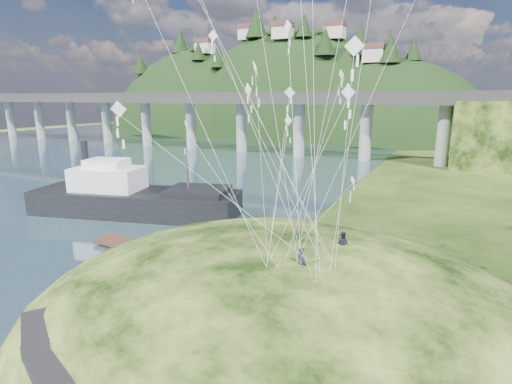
% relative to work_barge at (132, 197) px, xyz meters
% --- Properties ---
extents(ground, '(320.00, 320.00, 0.00)m').
position_rel_work_barge_xyz_m(ground, '(17.22, -15.32, -2.17)').
color(ground, black).
rests_on(ground, ground).
extents(grass_hill, '(36.00, 32.00, 13.00)m').
position_rel_work_barge_xyz_m(grass_hill, '(25.22, -13.32, -3.67)').
color(grass_hill, black).
rests_on(grass_hill, ground).
extents(bridge, '(160.00, 11.00, 15.00)m').
position_rel_work_barge_xyz_m(bridge, '(-9.24, 54.74, 7.54)').
color(bridge, '#2D2B2B').
rests_on(bridge, ground).
extents(far_ridge, '(153.00, 70.00, 94.50)m').
position_rel_work_barge_xyz_m(far_ridge, '(-26.36, 106.85, -9.60)').
color(far_ridge, black).
rests_on(far_ridge, ground).
extents(work_barge, '(25.63, 12.83, 8.65)m').
position_rel_work_barge_xyz_m(work_barge, '(0.00, 0.00, 0.00)').
color(work_barge, black).
rests_on(work_barge, ground).
extents(wooden_dock, '(13.32, 2.99, 0.94)m').
position_rel_work_barge_xyz_m(wooden_dock, '(10.62, -9.00, -1.75)').
color(wooden_dock, '#3B2018').
rests_on(wooden_dock, ground).
extents(kite_flyers, '(2.07, 4.83, 1.92)m').
position_rel_work_barge_xyz_m(kite_flyers, '(27.78, -13.06, 3.58)').
color(kite_flyers, '#22232D').
rests_on(kite_flyers, ground).
extents(kite_swarm, '(17.33, 15.73, 21.75)m').
position_rel_work_barge_xyz_m(kite_swarm, '(23.04, -10.33, 15.70)').
color(kite_swarm, white).
rests_on(kite_swarm, ground).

